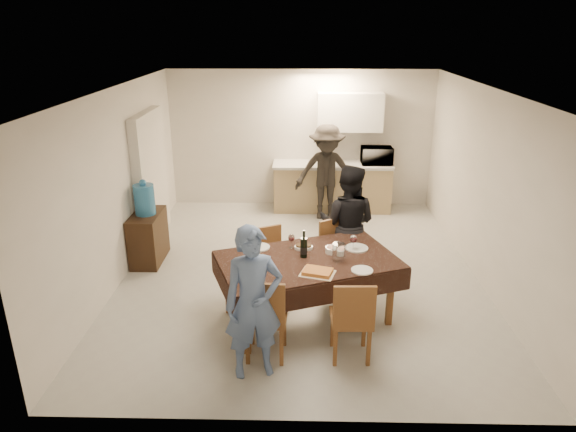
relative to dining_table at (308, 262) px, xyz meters
The scene contains 33 objects.
floor 1.47m from the dining_table, 93.93° to the left, with size 5.00×6.00×0.02m, color #A8A8A3.
ceiling 2.23m from the dining_table, 93.93° to the left, with size 5.00×6.00×0.02m, color white.
wall_back 4.29m from the dining_table, 91.16° to the left, with size 5.00×0.02×2.60m, color silver.
wall_front 1.83m from the dining_table, 92.81° to the right, with size 5.00×0.02×2.60m, color silver.
wall_left 2.92m from the dining_table, 154.17° to the left, with size 0.02×6.00×2.60m, color silver.
wall_right 2.77m from the dining_table, 27.40° to the left, with size 0.02×6.00×2.60m, color silver.
stub_partition 3.52m from the dining_table, 135.63° to the left, with size 0.15×1.40×2.10m, color beige.
kitchen_base_cabinet 3.98m from the dining_table, 82.55° to the left, with size 2.20×0.60×0.86m, color #9E8A5E.
kitchen_worktop 3.97m from the dining_table, 82.55° to the left, with size 2.24×0.64×0.05m, color #B4B3AF.
upper_cabinet 4.29m from the dining_table, 78.69° to the left, with size 1.20×0.34×0.70m, color silver.
dining_table is the anchor object (origin of this frame).
chair_near_left 0.97m from the dining_table, 118.11° to the right, with size 0.47×0.47×0.53m.
chair_near_right 0.97m from the dining_table, 61.82° to the right, with size 0.44×0.44×0.51m.
chair_far_left 0.84m from the dining_table, 123.87° to the left, with size 0.51×0.53×0.45m.
chair_far_right 0.82m from the dining_table, 55.70° to the left, with size 0.60×0.63×0.51m.
console 2.86m from the dining_table, 146.45° to the left, with size 0.41×0.81×0.75m, color black.
water_jug 2.85m from the dining_table, 146.45° to the left, with size 0.30×0.30×0.45m, color teal.
wine_bottle 0.22m from the dining_table, 135.00° to the left, with size 0.08×0.08×0.34m, color black, non-canonical shape.
water_pitcher 0.38m from the dining_table, ahead, with size 0.14×0.14×0.22m, color white.
savoury_tart 0.40m from the dining_table, 75.26° to the right, with size 0.37×0.27×0.05m, color #C6853A.
salad_bowl 0.36m from the dining_table, 30.96° to the left, with size 0.18×0.18×0.07m, color silver.
mushroom_dish 0.29m from the dining_table, 100.12° to the left, with size 0.21×0.21×0.04m, color silver.
wine_glass_a 0.62m from the dining_table, 155.56° to the right, with size 0.08×0.08×0.18m, color white, non-canonical shape.
wine_glass_b 0.62m from the dining_table, 24.44° to the left, with size 0.09×0.09×0.21m, color white, non-canonical shape.
wine_glass_c 0.38m from the dining_table, 123.69° to the left, with size 0.08×0.08×0.18m, color white, non-canonical shape.
plate_near_left 0.67m from the dining_table, 153.43° to the right, with size 0.28×0.28×0.02m, color silver.
plate_near_right 0.67m from the dining_table, 26.57° to the right, with size 0.25×0.25×0.01m, color silver.
plate_far_left 0.67m from the dining_table, 153.43° to the left, with size 0.27×0.27×0.02m, color silver.
plate_far_right 0.67m from the dining_table, 26.57° to the left, with size 0.28×0.28×0.02m, color silver.
microwave 4.16m from the dining_table, 71.26° to the left, with size 0.57×0.39×0.32m, color silver.
person_near 1.19m from the dining_table, 117.65° to the right, with size 0.59×0.39×1.61m, color #536B9C.
person_far 1.19m from the dining_table, 62.35° to the left, with size 0.80×0.63×1.65m, color black.
person_kitchen 3.50m from the dining_table, 83.82° to the left, with size 1.12×0.64×1.73m, color black.
Camera 1 is at (-0.02, -6.70, 3.39)m, focal length 32.00 mm.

